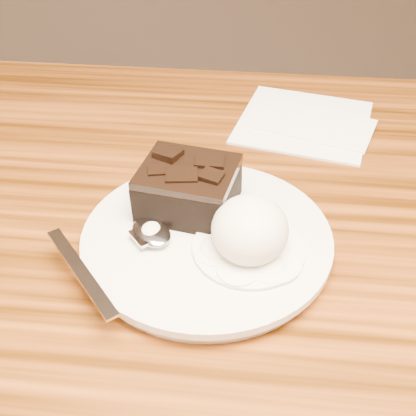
# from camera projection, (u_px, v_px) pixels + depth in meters

# --- Properties ---
(plate) EXTENTS (0.22, 0.22, 0.02)m
(plate) POSITION_uv_depth(u_px,v_px,m) (207.00, 241.00, 0.49)
(plate) COLOR white
(plate) RESTS_ON dining_table
(brownie) EXTENTS (0.10, 0.09, 0.04)m
(brownie) POSITION_uv_depth(u_px,v_px,m) (189.00, 191.00, 0.50)
(brownie) COLOR black
(brownie) RESTS_ON plate
(ice_cream_scoop) EXTENTS (0.07, 0.07, 0.05)m
(ice_cream_scoop) POSITION_uv_depth(u_px,v_px,m) (250.00, 230.00, 0.45)
(ice_cream_scoop) COLOR white
(ice_cream_scoop) RESTS_ON plate
(melt_puddle) EXTENTS (0.10, 0.10, 0.00)m
(melt_puddle) POSITION_uv_depth(u_px,v_px,m) (249.00, 249.00, 0.46)
(melt_puddle) COLOR white
(melt_puddle) RESTS_ON plate
(spoon) EXTENTS (0.14, 0.15, 0.01)m
(spoon) POSITION_uv_depth(u_px,v_px,m) (151.00, 233.00, 0.47)
(spoon) COLOR silver
(spoon) RESTS_ON plate
(napkin) EXTENTS (0.18, 0.18, 0.01)m
(napkin) POSITION_uv_depth(u_px,v_px,m) (304.00, 121.00, 0.67)
(napkin) COLOR white
(napkin) RESTS_ON dining_table
(crumb_a) EXTENTS (0.01, 0.01, 0.00)m
(crumb_a) POSITION_uv_depth(u_px,v_px,m) (234.00, 227.00, 0.49)
(crumb_a) COLOR black
(crumb_a) RESTS_ON plate
(crumb_b) EXTENTS (0.01, 0.01, 0.00)m
(crumb_b) POSITION_uv_depth(u_px,v_px,m) (197.00, 248.00, 0.47)
(crumb_b) COLOR black
(crumb_b) RESTS_ON plate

